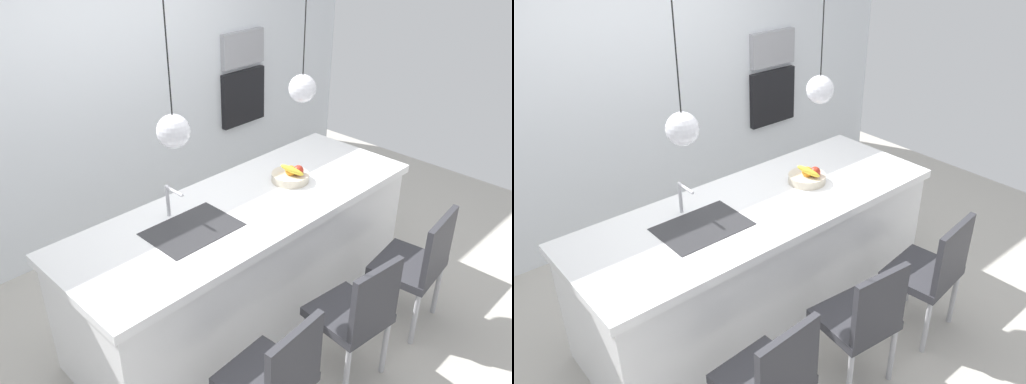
{
  "view_description": "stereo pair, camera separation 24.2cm",
  "coord_description": "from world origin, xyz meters",
  "views": [
    {
      "loc": [
        -2.17,
        -2.27,
        2.7
      ],
      "look_at": [
        0.1,
        0.0,
        0.96
      ],
      "focal_mm": 37.34,
      "sensor_mm": 36.0,
      "label": 1
    },
    {
      "loc": [
        -2.0,
        -2.43,
        2.7
      ],
      "look_at": [
        0.1,
        0.0,
        0.96
      ],
      "focal_mm": 37.34,
      "sensor_mm": 36.0,
      "label": 2
    }
  ],
  "objects": [
    {
      "name": "sink_basin",
      "position": [
        -0.46,
        0.0,
        0.9
      ],
      "size": [
        0.56,
        0.4,
        0.02
      ],
      "primitive_type": "cube",
      "color": "#2D2D30",
      "rests_on": "kitchen_island"
    },
    {
      "name": "pendant_light_right",
      "position": [
        0.55,
        0.0,
        1.59
      ],
      "size": [
        0.19,
        0.19,
        0.79
      ],
      "color": "silver"
    },
    {
      "name": "floor",
      "position": [
        0.0,
        0.0,
        0.0
      ],
      "size": [
        6.6,
        6.6,
        0.0
      ],
      "primitive_type": "plane",
      "color": "#BCB7AD",
      "rests_on": "ground"
    },
    {
      "name": "kitchen_island",
      "position": [
        0.0,
        0.0,
        0.46
      ],
      "size": [
        2.64,
        0.94,
        0.91
      ],
      "color": "white",
      "rests_on": "ground"
    },
    {
      "name": "pendant_light_left",
      "position": [
        -0.55,
        0.0,
        1.59
      ],
      "size": [
        0.19,
        0.19,
        0.79
      ],
      "color": "silver"
    },
    {
      "name": "back_wall",
      "position": [
        0.0,
        1.65,
        1.3
      ],
      "size": [
        6.0,
        0.1,
        2.6
      ],
      "primitive_type": "cube",
      "color": "white",
      "rests_on": "ground"
    },
    {
      "name": "oven",
      "position": [
        1.49,
        1.58,
        0.94
      ],
      "size": [
        0.56,
        0.08,
        0.56
      ],
      "primitive_type": "cube",
      "color": "black",
      "rests_on": "back_wall"
    },
    {
      "name": "microwave",
      "position": [
        1.49,
        1.58,
        1.44
      ],
      "size": [
        0.54,
        0.08,
        0.34
      ],
      "primitive_type": "cube",
      "color": "#9E9EA3",
      "rests_on": "back_wall"
    },
    {
      "name": "chair_far",
      "position": [
        0.73,
        -0.94,
        0.52
      ],
      "size": [
        0.51,
        0.47,
        0.92
      ],
      "color": "#333338",
      "rests_on": "ground"
    },
    {
      "name": "faucet",
      "position": [
        -0.46,
        0.21,
        1.05
      ],
      "size": [
        0.02,
        0.17,
        0.22
      ],
      "color": "silver",
      "rests_on": "kitchen_island"
    },
    {
      "name": "chair_middle",
      "position": [
        0.02,
        -0.94,
        0.51
      ],
      "size": [
        0.46,
        0.46,
        0.92
      ],
      "color": "#333338",
      "rests_on": "ground"
    },
    {
      "name": "chair_near",
      "position": [
        -0.71,
        -0.94,
        0.52
      ],
      "size": [
        0.45,
        0.44,
        0.92
      ],
      "color": "#333338",
      "rests_on": "ground"
    },
    {
      "name": "fruit_bowl",
      "position": [
        0.47,
        0.0,
        0.95
      ],
      "size": [
        0.27,
        0.27,
        0.16
      ],
      "color": "beige",
      "rests_on": "kitchen_island"
    }
  ]
}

